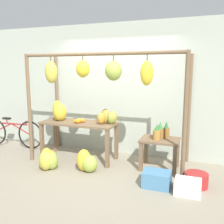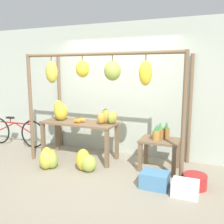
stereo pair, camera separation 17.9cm
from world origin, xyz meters
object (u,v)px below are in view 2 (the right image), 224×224
orange_pile (80,121)px  banana_pile_ground_left (49,158)px  pineapple_cluster (160,132)px  blue_bucket (195,181)px  parked_bicycle (15,132)px  banana_pile_ground_right (86,162)px  papaya_pile (108,117)px  fruit_crate_white (155,180)px  fruit_crate_purple (185,188)px  banana_pile_on_table (60,111)px

orange_pile → banana_pile_ground_left: 0.95m
pineapple_cluster → blue_bucket: size_ratio=1.04×
orange_pile → banana_pile_ground_left: (-0.36, -0.60, -0.65)m
orange_pile → parked_bicycle: size_ratio=0.12×
banana_pile_ground_right → blue_bucket: (1.89, 0.07, -0.07)m
orange_pile → papaya_pile: (0.56, 0.12, 0.09)m
blue_bucket → banana_pile_ground_right: bearing=-177.8°
fruit_crate_white → parked_bicycle: (-3.63, 0.88, 0.22)m
papaya_pile → banana_pile_ground_left: bearing=-142.1°
blue_bucket → fruit_crate_purple: fruit_crate_purple is taller
parked_bicycle → fruit_crate_white: bearing=-13.6°
pineapple_cluster → banana_pile_on_table: bearing=-177.3°
papaya_pile → blue_bucket: bearing=-17.4°
fruit_crate_purple → banana_pile_ground_right: bearing=172.4°
banana_pile_ground_left → banana_pile_ground_right: bearing=8.5°
blue_bucket → fruit_crate_white: bearing=-159.3°
fruit_crate_purple → banana_pile_on_table: bearing=163.8°
blue_bucket → fruit_crate_purple: (-0.11, -0.31, 0.00)m
banana_pile_ground_left → papaya_pile: size_ratio=1.28×
fruit_crate_purple → parked_bicycle: bearing=166.8°
papaya_pile → pineapple_cluster: bearing=1.6°
fruit_crate_white → fruit_crate_purple: 0.48m
papaya_pile → fruit_crate_white: bearing=-34.0°
fruit_crate_white → banana_pile_on_table: bearing=162.6°
fruit_crate_white → papaya_pile: (-1.12, 0.76, 0.78)m
banana_pile_on_table → blue_bucket: 2.94m
pineapple_cluster → fruit_crate_white: size_ratio=0.89×
orange_pile → fruit_crate_white: bearing=-20.8°
banana_pile_ground_left → banana_pile_ground_right: (0.74, 0.11, 0.01)m
banana_pile_on_table → banana_pile_ground_right: banana_pile_on_table is taller
blue_bucket → parked_bicycle: parked_bicycle is taller
banana_pile_on_table → banana_pile_ground_left: size_ratio=0.78×
banana_pile_ground_left → blue_bucket: bearing=4.0°
banana_pile_ground_right → parked_bicycle: (-2.33, 0.73, 0.16)m
orange_pile → fruit_crate_purple: bearing=-18.6°
banana_pile_on_table → banana_pile_ground_left: (0.14, -0.65, -0.80)m
parked_bicycle → fruit_crate_purple: (4.11, -0.97, -0.23)m
pineapple_cluster → fruit_crate_purple: pineapple_cluster is taller
pineapple_cluster → blue_bucket: (0.69, -0.56, -0.59)m
banana_pile_on_table → parked_bicycle: bearing=172.3°
fruit_crate_white → parked_bicycle: size_ratio=0.25×
orange_pile → pineapple_cluster: pineapple_cluster is taller
papaya_pile → fruit_crate_purple: bearing=-27.8°
banana_pile_ground_right → fruit_crate_purple: bearing=-7.6°
papaya_pile → banana_pile_on_table: bearing=-176.2°
orange_pile → banana_pile_ground_left: orange_pile is taller
fruit_crate_white → fruit_crate_purple: fruit_crate_white is taller
pineapple_cluster → papaya_pile: size_ratio=0.90×
banana_pile_ground_right → parked_bicycle: 2.45m
banana_pile_on_table → fruit_crate_white: bearing=-17.4°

